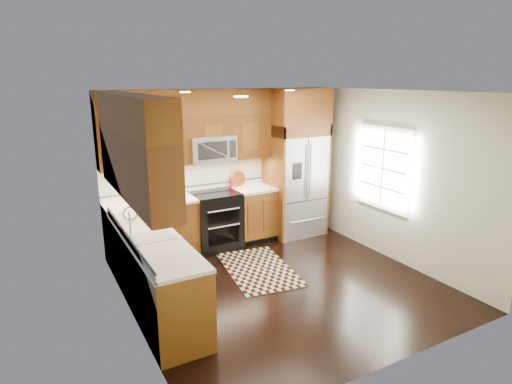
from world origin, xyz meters
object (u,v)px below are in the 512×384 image
range (216,220)px  refrigerator (296,163)px  knife_block (158,192)px  utensil_crock (233,181)px  rug (259,269)px

range → refrigerator: size_ratio=0.36×
knife_block → utensil_crock: (1.34, 0.11, -0.00)m
range → rug: 1.23m
range → rug: bearing=-80.0°
refrigerator → knife_block: size_ratio=9.60×
range → knife_block: size_ratio=3.49×
utensil_crock → range: bearing=-150.9°
range → knife_block: 1.08m
knife_block → utensil_crock: size_ratio=0.88×
utensil_crock → refrigerator: bearing=-14.3°
refrigerator → knife_block: 2.47m
range → utensil_crock: (0.44, 0.24, 0.58)m
range → refrigerator: refrigerator is taller
range → utensil_crock: 0.77m
rug → knife_block: size_ratio=5.59×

